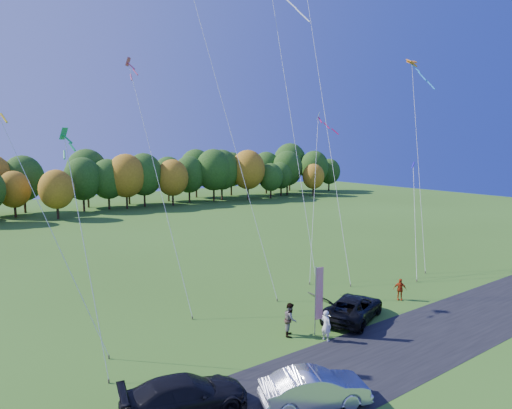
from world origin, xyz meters
TOP-DOWN VIEW (x-y plane):
  - ground at (0.00, 0.00)m, footprint 160.00×160.00m
  - asphalt_strip at (0.00, -4.00)m, footprint 90.00×6.00m
  - tree_line at (0.00, 55.00)m, footprint 116.00×12.00m
  - black_suv at (3.44, 0.28)m, footprint 6.07×4.45m
  - silver_sedan at (-5.18, -5.29)m, footprint 4.94×3.28m
  - dark_truck_a at (-9.87, -2.50)m, footprint 5.64×3.35m
  - person_tailgate_a at (-0.20, -0.96)m, footprint 0.49×0.69m
  - person_tailgate_b at (-1.34, 0.79)m, footprint 1.17×1.19m
  - person_east at (8.86, 0.79)m, footprint 0.90×0.92m
  - feather_flag at (-0.01, -0.10)m, footprint 0.54×0.15m
  - kite_delta_blue at (0.47, 10.77)m, footprint 3.93×11.09m
  - kite_parafoil_orange at (11.01, 10.87)m, footprint 7.04×12.53m
  - kite_delta_red at (4.82, 8.01)m, footprint 2.94×8.84m
  - kite_parafoil_rainbow at (18.81, 6.56)m, footprint 6.85×6.56m
  - kite_diamond_yellow at (-12.86, 6.39)m, footprint 4.54×5.10m
  - kite_diamond_green at (-11.84, 3.93)m, footprint 1.02×4.82m
  - kite_diamond_white at (8.62, 9.45)m, footprint 5.57×5.13m
  - kite_diamond_pink at (-5.24, 9.89)m, footprint 1.44×7.64m
  - kite_diamond_blue_low at (16.44, 5.01)m, footprint 6.26×5.33m

SIDE VIEW (x-z plane):
  - ground at x=0.00m, z-range 0.00..0.00m
  - tree_line at x=0.00m, z-range -5.00..5.00m
  - asphalt_strip at x=0.00m, z-range 0.00..0.01m
  - dark_truck_a at x=-9.87m, z-range 0.00..1.53m
  - black_suv at x=3.44m, z-range 0.00..1.53m
  - silver_sedan at x=-5.18m, z-range 0.00..1.54m
  - person_east at x=8.86m, z-range 0.00..1.55m
  - person_tailgate_a at x=-0.20m, z-range 0.00..1.77m
  - person_tailgate_b at x=-1.34m, z-range 0.00..1.93m
  - feather_flag at x=-0.01m, z-range 0.46..4.59m
  - kite_diamond_blue_low at x=16.44m, z-range -0.21..9.42m
  - kite_diamond_green at x=-11.84m, z-range 0.12..12.28m
  - kite_diamond_white at x=8.62m, z-range -0.22..13.96m
  - kite_diamond_yellow at x=-12.86m, z-range -0.17..13.94m
  - kite_diamond_pink at x=-5.24m, z-range -0.10..17.22m
  - kite_parafoil_rainbow at x=18.81m, z-range -0.14..19.29m
  - kite_delta_red at x=4.82m, z-range 0.11..25.34m
  - kite_parafoil_orange at x=11.01m, z-range -0.17..27.89m
  - kite_delta_blue at x=0.47m, z-range -0.18..28.08m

